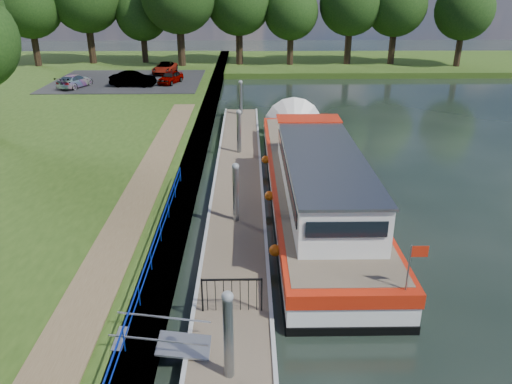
{
  "coord_description": "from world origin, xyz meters",
  "views": [
    {
      "loc": [
        0.51,
        -10.47,
        9.77
      ],
      "look_at": [
        0.85,
        9.14,
        1.4
      ],
      "focal_mm": 35.0,
      "sensor_mm": 36.0,
      "label": 1
    }
  ],
  "objects_px": {
    "barge": "(312,176)",
    "car_d": "(165,68)",
    "car_a": "(170,77)",
    "car_b": "(133,79)",
    "pontoon": "(238,184)",
    "car_c": "(75,81)"
  },
  "relations": [
    {
      "from": "car_a",
      "to": "car_d",
      "type": "bearing_deg",
      "value": 122.5
    },
    {
      "from": "car_c",
      "to": "car_a",
      "type": "bearing_deg",
      "value": -151.4
    },
    {
      "from": "pontoon",
      "to": "car_b",
      "type": "bearing_deg",
      "value": 113.96
    },
    {
      "from": "barge",
      "to": "car_a",
      "type": "distance_m",
      "value": 26.66
    },
    {
      "from": "barge",
      "to": "car_b",
      "type": "relative_size",
      "value": 5.24
    },
    {
      "from": "pontoon",
      "to": "car_a",
      "type": "relative_size",
      "value": 9.0
    },
    {
      "from": "barge",
      "to": "car_c",
      "type": "relative_size",
      "value": 5.37
    },
    {
      "from": "car_a",
      "to": "car_c",
      "type": "distance_m",
      "value": 8.49
    },
    {
      "from": "car_a",
      "to": "car_d",
      "type": "height_order",
      "value": "car_d"
    },
    {
      "from": "barge",
      "to": "car_b",
      "type": "xyz_separation_m",
      "value": [
        -13.45,
        23.33,
        0.41
      ]
    },
    {
      "from": "car_c",
      "to": "car_d",
      "type": "distance_m",
      "value": 9.86
    },
    {
      "from": "car_a",
      "to": "car_d",
      "type": "xyz_separation_m",
      "value": [
        -1.32,
        5.29,
        0.01
      ]
    },
    {
      "from": "car_c",
      "to": "car_b",
      "type": "bearing_deg",
      "value": -158.43
    },
    {
      "from": "car_b",
      "to": "pontoon",
      "type": "bearing_deg",
      "value": -152.67
    },
    {
      "from": "car_b",
      "to": "car_d",
      "type": "relative_size",
      "value": 0.97
    },
    {
      "from": "car_a",
      "to": "car_b",
      "type": "relative_size",
      "value": 0.83
    },
    {
      "from": "barge",
      "to": "car_a",
      "type": "xyz_separation_m",
      "value": [
        -10.24,
        24.61,
        0.32
      ]
    },
    {
      "from": "barge",
      "to": "car_d",
      "type": "distance_m",
      "value": 32.05
    },
    {
      "from": "barge",
      "to": "car_d",
      "type": "height_order",
      "value": "barge"
    },
    {
      "from": "barge",
      "to": "car_a",
      "type": "relative_size",
      "value": 6.34
    },
    {
      "from": "car_a",
      "to": "car_b",
      "type": "bearing_deg",
      "value": -139.78
    },
    {
      "from": "pontoon",
      "to": "car_a",
      "type": "height_order",
      "value": "car_a"
    }
  ]
}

